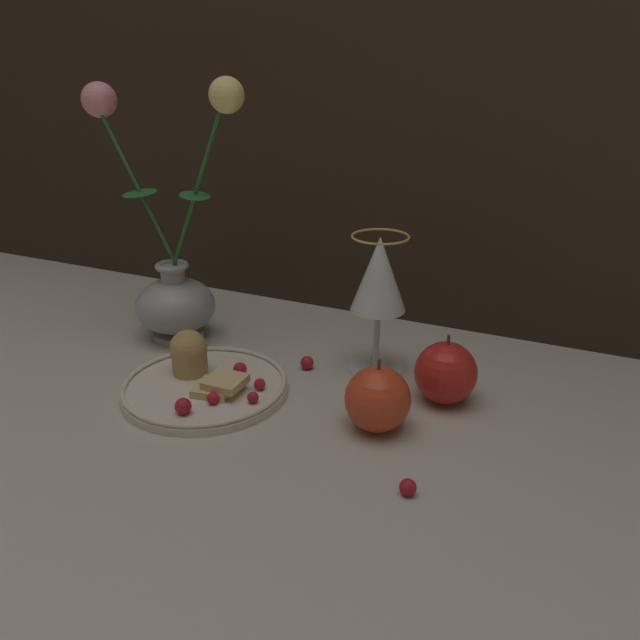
% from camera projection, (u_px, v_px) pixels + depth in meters
% --- Properties ---
extents(ground_plane, '(2.40, 2.40, 0.00)m').
position_uv_depth(ground_plane, '(277.00, 387.00, 0.81)').
color(ground_plane, '#B7B2A3').
rests_on(ground_plane, ground).
extents(vase, '(0.26, 0.12, 0.37)m').
position_uv_depth(vase, '(173.00, 277.00, 0.92)').
color(vase, '#A3A3A8').
rests_on(vase, ground_plane).
extents(plate_with_pastries, '(0.21, 0.21, 0.07)m').
position_uv_depth(plate_with_pastries, '(203.00, 380.00, 0.79)').
color(plate_with_pastries, silver).
rests_on(plate_with_pastries, ground_plane).
extents(wine_glass, '(0.07, 0.07, 0.19)m').
position_uv_depth(wine_glass, '(379.00, 280.00, 0.80)').
color(wine_glass, silver).
rests_on(wine_glass, ground_plane).
extents(apple_beside_vase, '(0.08, 0.08, 0.09)m').
position_uv_depth(apple_beside_vase, '(446.00, 373.00, 0.76)').
color(apple_beside_vase, red).
rests_on(apple_beside_vase, ground_plane).
extents(apple_near_glass, '(0.08, 0.08, 0.09)m').
position_uv_depth(apple_near_glass, '(378.00, 399.00, 0.70)').
color(apple_near_glass, '#D14223').
rests_on(apple_near_glass, ground_plane).
extents(berry_near_plate, '(0.02, 0.02, 0.02)m').
position_uv_depth(berry_near_plate, '(307.00, 363.00, 0.85)').
color(berry_near_plate, '#AD192D').
rests_on(berry_near_plate, ground_plane).
extents(berry_front_center, '(0.02, 0.02, 0.02)m').
position_uv_depth(berry_front_center, '(408.00, 487.00, 0.60)').
color(berry_front_center, '#AD192D').
rests_on(berry_front_center, ground_plane).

